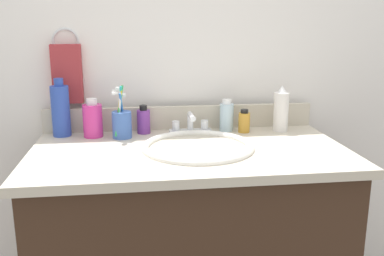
{
  "coord_description": "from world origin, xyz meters",
  "views": [
    {
      "loc": [
        -0.17,
        -1.36,
        1.2
      ],
      "look_at": [
        0.01,
        0.0,
        0.85
      ],
      "focal_mm": 40.1,
      "sensor_mm": 36.0,
      "label": 1
    }
  ],
  "objects_px": {
    "bottle_oil_amber": "(244,122)",
    "bottle_cream_purple": "(144,121)",
    "bottle_soap_pink": "(93,120)",
    "bottle_gel_clear": "(227,116)",
    "faucet": "(190,126)",
    "hand_towel": "(67,74)",
    "cup_blue_plastic": "(122,123)",
    "bottle_lotion_white": "(281,110)",
    "bottle_shampoo_blue": "(61,110)"
  },
  "relations": [
    {
      "from": "bottle_lotion_white",
      "to": "bottle_gel_clear",
      "type": "xyz_separation_m",
      "value": [
        -0.21,
        0.03,
        -0.02
      ]
    },
    {
      "from": "cup_blue_plastic",
      "to": "bottle_oil_amber",
      "type": "bearing_deg",
      "value": 2.54
    },
    {
      "from": "bottle_gel_clear",
      "to": "cup_blue_plastic",
      "type": "xyz_separation_m",
      "value": [
        -0.4,
        -0.05,
        -0.0
      ]
    },
    {
      "from": "bottle_lotion_white",
      "to": "cup_blue_plastic",
      "type": "relative_size",
      "value": 0.92
    },
    {
      "from": "faucet",
      "to": "bottle_oil_amber",
      "type": "distance_m",
      "value": 0.21
    },
    {
      "from": "hand_towel",
      "to": "cup_blue_plastic",
      "type": "distance_m",
      "value": 0.29
    },
    {
      "from": "bottle_lotion_white",
      "to": "bottle_gel_clear",
      "type": "distance_m",
      "value": 0.21
    },
    {
      "from": "faucet",
      "to": "bottle_soap_pink",
      "type": "height_order",
      "value": "bottle_soap_pink"
    },
    {
      "from": "bottle_soap_pink",
      "to": "bottle_oil_amber",
      "type": "relative_size",
      "value": 1.61
    },
    {
      "from": "hand_towel",
      "to": "bottle_lotion_white",
      "type": "distance_m",
      "value": 0.82
    },
    {
      "from": "faucet",
      "to": "cup_blue_plastic",
      "type": "relative_size",
      "value": 0.83
    },
    {
      "from": "bottle_cream_purple",
      "to": "cup_blue_plastic",
      "type": "distance_m",
      "value": 0.1
    },
    {
      "from": "bottle_soap_pink",
      "to": "bottle_gel_clear",
      "type": "height_order",
      "value": "bottle_soap_pink"
    },
    {
      "from": "bottle_shampoo_blue",
      "to": "bottle_gel_clear",
      "type": "bearing_deg",
      "value": -0.55
    },
    {
      "from": "bottle_lotion_white",
      "to": "hand_towel",
      "type": "bearing_deg",
      "value": 172.36
    },
    {
      "from": "bottle_lotion_white",
      "to": "bottle_soap_pink",
      "type": "bearing_deg",
      "value": 179.44
    },
    {
      "from": "bottle_oil_amber",
      "to": "cup_blue_plastic",
      "type": "distance_m",
      "value": 0.46
    },
    {
      "from": "hand_towel",
      "to": "bottle_gel_clear",
      "type": "distance_m",
      "value": 0.62
    },
    {
      "from": "bottle_gel_clear",
      "to": "bottle_soap_pink",
      "type": "bearing_deg",
      "value": -177.35
    },
    {
      "from": "hand_towel",
      "to": "bottle_shampoo_blue",
      "type": "distance_m",
      "value": 0.14
    },
    {
      "from": "faucet",
      "to": "bottle_gel_clear",
      "type": "relative_size",
      "value": 1.3
    },
    {
      "from": "bottle_gel_clear",
      "to": "bottle_oil_amber",
      "type": "height_order",
      "value": "bottle_gel_clear"
    },
    {
      "from": "bottle_gel_clear",
      "to": "faucet",
      "type": "bearing_deg",
      "value": -171.01
    },
    {
      "from": "bottle_gel_clear",
      "to": "bottle_oil_amber",
      "type": "relative_size",
      "value": 1.39
    },
    {
      "from": "hand_towel",
      "to": "bottle_cream_purple",
      "type": "distance_m",
      "value": 0.34
    },
    {
      "from": "bottle_soap_pink",
      "to": "cup_blue_plastic",
      "type": "bearing_deg",
      "value": -14.97
    },
    {
      "from": "bottle_cream_purple",
      "to": "bottle_lotion_white",
      "type": "relative_size",
      "value": 0.61
    },
    {
      "from": "bottle_cream_purple",
      "to": "bottle_oil_amber",
      "type": "distance_m",
      "value": 0.38
    },
    {
      "from": "bottle_oil_amber",
      "to": "faucet",
      "type": "bearing_deg",
      "value": 177.71
    },
    {
      "from": "bottle_soap_pink",
      "to": "bottle_gel_clear",
      "type": "xyz_separation_m",
      "value": [
        0.5,
        0.02,
        -0.01
      ]
    },
    {
      "from": "bottle_lotion_white",
      "to": "bottle_oil_amber",
      "type": "relative_size",
      "value": 2.0
    },
    {
      "from": "faucet",
      "to": "bottle_lotion_white",
      "type": "relative_size",
      "value": 0.91
    },
    {
      "from": "bottle_lotion_white",
      "to": "cup_blue_plastic",
      "type": "distance_m",
      "value": 0.61
    },
    {
      "from": "bottle_lotion_white",
      "to": "bottle_oil_amber",
      "type": "bearing_deg",
      "value": -179.74
    },
    {
      "from": "faucet",
      "to": "bottle_cream_purple",
      "type": "distance_m",
      "value": 0.18
    },
    {
      "from": "hand_towel",
      "to": "bottle_lotion_white",
      "type": "relative_size",
      "value": 1.24
    },
    {
      "from": "hand_towel",
      "to": "bottle_shampoo_blue",
      "type": "bearing_deg",
      "value": -106.58
    },
    {
      "from": "bottle_shampoo_blue",
      "to": "hand_towel",
      "type": "bearing_deg",
      "value": 73.42
    },
    {
      "from": "bottle_oil_amber",
      "to": "bottle_cream_purple",
      "type": "bearing_deg",
      "value": 174.76
    },
    {
      "from": "faucet",
      "to": "cup_blue_plastic",
      "type": "bearing_deg",
      "value": -173.59
    },
    {
      "from": "faucet",
      "to": "cup_blue_plastic",
      "type": "height_order",
      "value": "cup_blue_plastic"
    },
    {
      "from": "bottle_cream_purple",
      "to": "bottle_gel_clear",
      "type": "bearing_deg",
      "value": -0.72
    },
    {
      "from": "bottle_gel_clear",
      "to": "hand_towel",
      "type": "bearing_deg",
      "value": 172.61
    },
    {
      "from": "hand_towel",
      "to": "bottle_lotion_white",
      "type": "height_order",
      "value": "hand_towel"
    },
    {
      "from": "hand_towel",
      "to": "bottle_oil_amber",
      "type": "height_order",
      "value": "hand_towel"
    },
    {
      "from": "bottle_cream_purple",
      "to": "bottle_lotion_white",
      "type": "xyz_separation_m",
      "value": [
        0.52,
        -0.03,
        0.03
      ]
    },
    {
      "from": "bottle_soap_pink",
      "to": "bottle_gel_clear",
      "type": "relative_size",
      "value": 1.16
    },
    {
      "from": "bottle_oil_amber",
      "to": "bottle_lotion_white",
      "type": "bearing_deg",
      "value": 0.26
    },
    {
      "from": "hand_towel",
      "to": "cup_blue_plastic",
      "type": "relative_size",
      "value": 1.15
    },
    {
      "from": "bottle_shampoo_blue",
      "to": "bottle_cream_purple",
      "type": "bearing_deg",
      "value": -0.37
    }
  ]
}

